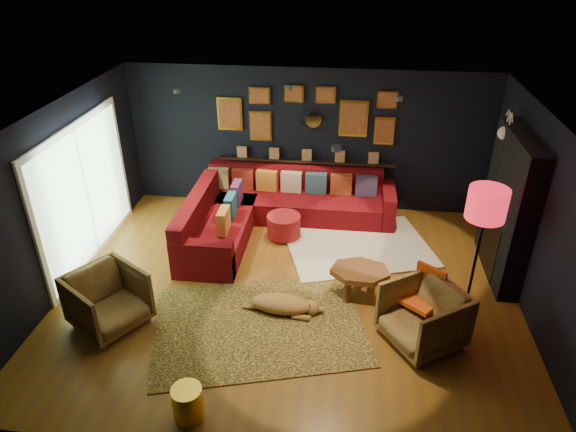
# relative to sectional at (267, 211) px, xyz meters

# --- Properties ---
(floor) EXTENTS (6.50, 6.50, 0.00)m
(floor) POSITION_rel_sectional_xyz_m (0.61, -1.81, -0.32)
(floor) COLOR brown
(floor) RESTS_ON ground
(room_walls) EXTENTS (6.50, 6.50, 6.50)m
(room_walls) POSITION_rel_sectional_xyz_m (0.61, -1.81, 1.27)
(room_walls) COLOR black
(room_walls) RESTS_ON ground
(sectional) EXTENTS (3.41, 2.69, 0.86)m
(sectional) POSITION_rel_sectional_xyz_m (0.00, 0.00, 0.00)
(sectional) COLOR maroon
(sectional) RESTS_ON ground
(ledge) EXTENTS (3.20, 0.12, 0.04)m
(ledge) POSITION_rel_sectional_xyz_m (0.61, 0.87, 0.60)
(ledge) COLOR black
(ledge) RESTS_ON room_walls
(gallery_wall) EXTENTS (3.15, 0.04, 1.02)m
(gallery_wall) POSITION_rel_sectional_xyz_m (0.60, 0.91, 1.48)
(gallery_wall) COLOR gold
(gallery_wall) RESTS_ON room_walls
(sunburst_mirror) EXTENTS (0.47, 0.16, 0.47)m
(sunburst_mirror) POSITION_rel_sectional_xyz_m (0.71, 0.91, 1.38)
(sunburst_mirror) COLOR silver
(sunburst_mirror) RESTS_ON room_walls
(fireplace) EXTENTS (0.31, 1.60, 2.20)m
(fireplace) POSITION_rel_sectional_xyz_m (3.71, -0.91, 0.70)
(fireplace) COLOR black
(fireplace) RESTS_ON ground
(deer_head) EXTENTS (0.50, 0.28, 0.45)m
(deer_head) POSITION_rel_sectional_xyz_m (3.75, -0.41, 1.73)
(deer_head) COLOR white
(deer_head) RESTS_ON fireplace
(sliding_door) EXTENTS (0.06, 2.80, 2.20)m
(sliding_door) POSITION_rel_sectional_xyz_m (-2.60, -1.21, 0.78)
(sliding_door) COLOR white
(sliding_door) RESTS_ON ground
(ceiling_spots) EXTENTS (3.30, 2.50, 0.06)m
(ceiling_spots) POSITION_rel_sectional_xyz_m (0.61, -1.01, 2.24)
(ceiling_spots) COLOR black
(ceiling_spots) RESTS_ON room_walls
(shag_rug) EXTENTS (2.68, 2.27, 0.03)m
(shag_rug) POSITION_rel_sectional_xyz_m (1.61, -0.51, -0.31)
(shag_rug) COLOR white
(shag_rug) RESTS_ON ground
(leopard_rug) EXTENTS (3.17, 2.63, 0.02)m
(leopard_rug) POSITION_rel_sectional_xyz_m (0.30, -2.62, -0.31)
(leopard_rug) COLOR #B18F42
(leopard_rug) RESTS_ON ground
(coffee_table) EXTENTS (0.89, 0.68, 0.43)m
(coffee_table) POSITION_rel_sectional_xyz_m (1.61, -1.82, 0.05)
(coffee_table) COLOR brown
(coffee_table) RESTS_ON shag_rug
(pouf) EXTENTS (0.57, 0.57, 0.37)m
(pouf) POSITION_rel_sectional_xyz_m (0.34, -0.31, -0.10)
(pouf) COLOR maroon
(pouf) RESTS_ON shag_rug
(armchair_left) EXTENTS (1.14, 1.15, 0.88)m
(armchair_left) POSITION_rel_sectional_xyz_m (-1.65, -2.81, 0.12)
(armchair_left) COLOR #B88644
(armchair_left) RESTS_ON ground
(armchair_right) EXTENTS (1.15, 1.16, 0.88)m
(armchair_right) POSITION_rel_sectional_xyz_m (2.39, -2.66, 0.12)
(armchair_right) COLOR #B88644
(armchair_right) RESTS_ON ground
(gold_stool) EXTENTS (0.33, 0.33, 0.41)m
(gold_stool) POSITION_rel_sectional_xyz_m (-0.19, -4.16, -0.12)
(gold_stool) COLOR gold
(gold_stool) RESTS_ON ground
(orange_chair) EXTENTS (0.58, 0.58, 0.87)m
(orange_chair) POSITION_rel_sectional_xyz_m (2.43, -2.33, 0.19)
(orange_chair) COLOR black
(orange_chair) RESTS_ON ground
(floor_lamp) EXTENTS (0.50, 0.50, 1.83)m
(floor_lamp) POSITION_rel_sectional_xyz_m (3.11, -1.86, 1.23)
(floor_lamp) COLOR black
(floor_lamp) RESTS_ON ground
(dog) EXTENTS (1.16, 0.63, 0.36)m
(dog) POSITION_rel_sectional_xyz_m (0.56, -2.30, -0.13)
(dog) COLOR #A07A3C
(dog) RESTS_ON leopard_rug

